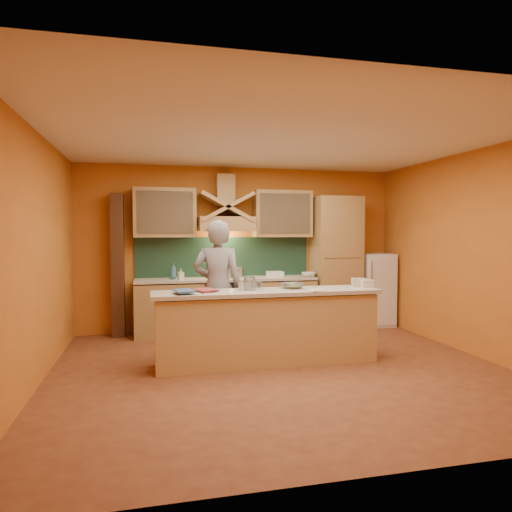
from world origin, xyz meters
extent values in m
cube|color=brown|center=(0.00, 0.00, 0.00)|extent=(5.50, 5.00, 0.01)
cube|color=white|center=(0.00, 0.00, 2.80)|extent=(5.50, 5.00, 0.01)
cube|color=orange|center=(0.00, 2.50, 1.40)|extent=(5.50, 0.02, 2.80)
cube|color=orange|center=(0.00, -2.50, 1.40)|extent=(5.50, 0.02, 2.80)
cube|color=orange|center=(-2.75, 0.00, 1.40)|extent=(0.02, 5.00, 2.80)
cube|color=orange|center=(2.75, 0.00, 1.40)|extent=(0.02, 5.00, 2.80)
cube|color=#AD864F|center=(-1.25, 2.20, 0.43)|extent=(1.10, 0.60, 0.86)
cube|color=#AD864F|center=(0.65, 2.20, 0.43)|extent=(1.10, 0.60, 0.86)
cube|color=beige|center=(-0.30, 2.20, 0.90)|extent=(3.00, 0.62, 0.04)
cube|color=black|center=(-0.30, 2.20, 0.45)|extent=(0.60, 0.58, 0.90)
cube|color=#163225|center=(-0.30, 2.48, 1.25)|extent=(3.00, 0.03, 0.70)
cube|color=#AD864F|center=(-0.30, 2.25, 1.82)|extent=(0.92, 0.50, 0.24)
cube|color=#AD864F|center=(-0.30, 2.35, 2.40)|extent=(0.30, 0.30, 0.50)
cube|color=#AD864F|center=(-1.30, 2.33, 2.00)|extent=(1.00, 0.35, 0.80)
cube|color=#AD864F|center=(0.70, 2.33, 2.00)|extent=(1.00, 0.35, 0.80)
cube|color=#AD864F|center=(1.65, 2.20, 1.15)|extent=(0.80, 0.60, 2.30)
cube|color=white|center=(2.40, 2.20, 0.65)|extent=(0.58, 0.60, 1.30)
cube|color=#472816|center=(-2.05, 2.35, 1.15)|extent=(0.20, 0.30, 2.30)
cube|color=tan|center=(-0.10, 0.30, 0.44)|extent=(2.80, 0.55, 0.88)
cube|color=beige|center=(-0.10, 0.30, 0.92)|extent=(2.90, 0.62, 0.05)
imported|color=gray|center=(-0.65, 0.85, 0.92)|extent=(0.76, 0.59, 1.85)
cylinder|color=silver|center=(-0.36, 2.17, 0.98)|extent=(0.27, 0.27, 0.16)
cylinder|color=#B5B4BB|center=(-0.14, 2.28, 0.97)|extent=(0.22, 0.22, 0.13)
imported|color=silver|center=(-1.07, 2.05, 1.01)|extent=(0.10, 0.11, 0.19)
imported|color=#306384|center=(-1.18, 2.21, 1.05)|extent=(0.14, 0.14, 0.27)
imported|color=silver|center=(1.10, 2.08, 0.96)|extent=(0.30, 0.30, 0.08)
cube|color=white|center=(0.54, 2.20, 0.97)|extent=(0.27, 0.21, 0.09)
imported|color=#A53B3D|center=(-0.99, 0.32, 0.96)|extent=(0.34, 0.38, 0.03)
imported|color=#3B5981|center=(-1.27, 0.18, 0.98)|extent=(0.29, 0.35, 0.02)
cylinder|color=silver|center=(-0.32, 0.34, 1.03)|extent=(0.18, 0.18, 0.17)
cylinder|color=white|center=(-0.21, 0.39, 1.01)|extent=(0.15, 0.15, 0.13)
cube|color=silver|center=(-0.37, 0.40, 1.00)|extent=(0.14, 0.14, 0.11)
imported|color=silver|center=(0.27, 0.41, 0.98)|extent=(0.35, 0.35, 0.07)
cube|color=beige|center=(0.49, 0.09, 0.95)|extent=(0.25, 0.22, 0.01)
cube|color=beige|center=(1.20, 0.37, 1.00)|extent=(0.20, 0.17, 0.11)
cube|color=beige|center=(1.28, 0.29, 1.00)|extent=(0.17, 0.13, 0.10)
camera|label=1|loc=(-1.56, -5.29, 1.68)|focal=32.00mm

